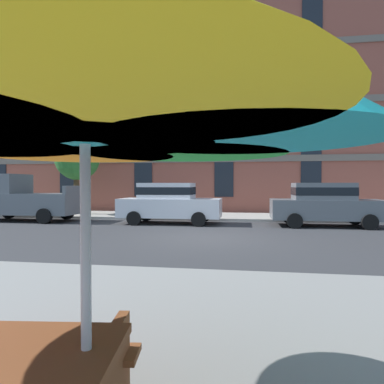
{
  "coord_description": "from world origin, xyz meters",
  "views": [
    {
      "loc": [
        1.24,
        -10.8,
        1.71
      ],
      "look_at": [
        -0.97,
        3.2,
        1.4
      ],
      "focal_mm": 31.78,
      "sensor_mm": 36.0,
      "label": 1
    }
  ],
  "objects": [
    {
      "name": "patio_umbrella",
      "position": [
        0.34,
        -9.0,
        2.21
      ],
      "size": [
        3.29,
        3.05,
        2.55
      ],
      "color": "silver",
      "rests_on": "ground"
    },
    {
      "name": "sedan_gray",
      "position": [
        4.44,
        3.7,
        0.95
      ],
      "size": [
        4.4,
        1.98,
        1.78
      ],
      "color": "slate",
      "rests_on": "ground"
    },
    {
      "name": "street_tree_left",
      "position": [
        -7.79,
        6.53,
        3.37
      ],
      "size": [
        2.43,
        2.39,
        4.77
      ],
      "color": "#4C3823",
      "rests_on": "ground"
    },
    {
      "name": "ground_plane",
      "position": [
        0.0,
        0.0,
        0.0
      ],
      "size": [
        120.0,
        120.0,
        0.0
      ],
      "primitive_type": "plane",
      "color": "#38383A"
    },
    {
      "name": "apartment_building",
      "position": [
        -0.0,
        14.99,
        8.0
      ],
      "size": [
        43.74,
        12.08,
        16.0
      ],
      "color": "#934C3D",
      "rests_on": "ground"
    },
    {
      "name": "sedan_white",
      "position": [
        -2.05,
        3.7,
        0.95
      ],
      "size": [
        4.4,
        1.98,
        1.78
      ],
      "color": "silver",
      "rests_on": "ground"
    },
    {
      "name": "sidewalk_far",
      "position": [
        0.0,
        6.8,
        0.06
      ],
      "size": [
        56.0,
        3.6,
        0.12
      ],
      "primitive_type": "cube",
      "color": "#B2ADA3",
      "rests_on": "ground"
    },
    {
      "name": "pickup_gray",
      "position": [
        -9.22,
        3.7,
        1.03
      ],
      "size": [
        5.1,
        2.12,
        2.2
      ],
      "color": "slate",
      "rests_on": "ground"
    }
  ]
}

